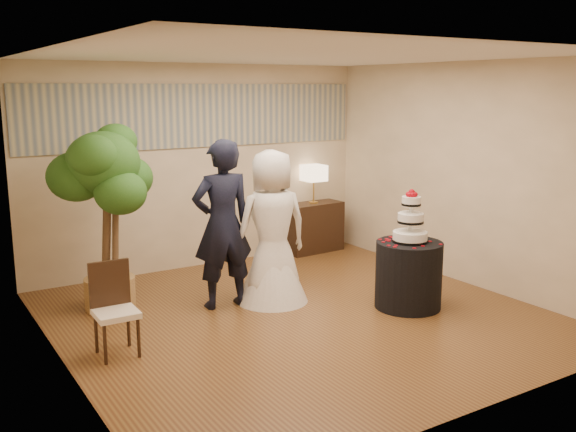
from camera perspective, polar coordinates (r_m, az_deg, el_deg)
floor at (r=7.16m, az=1.04°, el=-8.89°), size 5.00×5.00×0.00m
ceiling at (r=6.72m, az=1.12°, el=14.10°), size 5.00×5.00×0.00m
wall_back at (r=8.98m, az=-7.71°, el=4.37°), size 5.00×0.06×2.80m
wall_front at (r=4.94m, az=17.15°, el=-1.76°), size 5.00×0.06×2.80m
wall_left at (r=5.84m, az=-19.91°, el=0.04°), size 0.06×5.00×2.80m
wall_right at (r=8.42m, az=15.50°, el=3.59°), size 0.06×5.00×2.80m
mural_border at (r=8.90m, az=-7.77°, el=8.83°), size 4.90×0.02×0.85m
groom at (r=7.25m, az=-5.85°, el=-0.76°), size 0.74×0.52×1.93m
bride at (r=7.41m, az=-1.44°, el=-0.96°), size 0.97×0.94×1.79m
cake_table at (r=7.46m, az=10.66°, el=-5.16°), size 0.82×0.82×0.77m
wedding_cake at (r=7.29m, az=10.86°, el=0.02°), size 0.40×0.40×0.61m
console at (r=9.82m, az=2.27°, el=-1.00°), size 0.93×0.46×0.75m
table_lamp at (r=9.70m, az=2.30°, el=2.85°), size 0.31×0.31×0.58m
ficus_tree at (r=7.40m, az=-15.88°, el=-0.10°), size 1.21×1.21×2.13m
side_chair at (r=6.24m, az=-15.06°, el=-8.12°), size 0.41×0.43×0.88m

